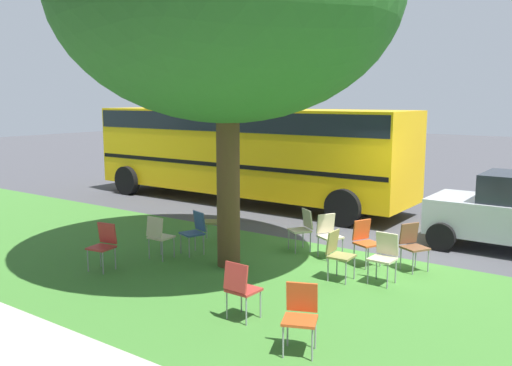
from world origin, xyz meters
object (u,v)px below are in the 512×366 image
(chair_3, at_px, (365,239))
(chair_9, at_px, (195,229))
(chair_0, at_px, (215,219))
(chair_4, at_px, (338,251))
(chair_8, at_px, (412,243))
(chair_6, at_px, (104,243))
(chair_7, at_px, (329,232))
(chair_11, at_px, (301,312))
(chair_5, at_px, (303,226))
(chair_1, at_px, (159,234))
(chair_2, at_px, (384,254))
(chair_10, at_px, (241,286))
(school_bus, at_px, (245,146))

(chair_3, relative_size, chair_9, 1.00)
(chair_0, xyz_separation_m, chair_4, (-3.46, 0.79, 0.00))
(chair_8, distance_m, chair_9, 4.32)
(chair_4, xyz_separation_m, chair_6, (3.84, 2.02, 0.00))
(chair_7, distance_m, chair_11, 4.25)
(chair_5, xyz_separation_m, chair_8, (-2.35, -0.05, 0.00))
(chair_1, height_order, chair_8, same)
(chair_2, height_order, chair_5, same)
(chair_7, xyz_separation_m, chair_8, (-1.67, -0.18, 0.00))
(chair_10, bearing_deg, chair_7, -82.50)
(chair_2, height_order, chair_4, same)
(chair_0, bearing_deg, chair_10, 134.27)
(chair_8, xyz_separation_m, chair_9, (4.03, 1.55, 0.00))
(chair_5, distance_m, chair_7, 0.69)
(chair_3, bearing_deg, chair_1, 30.07)
(chair_8, bearing_deg, chair_11, 90.05)
(school_bus, bearing_deg, chair_10, 126.14)
(chair_11, bearing_deg, chair_0, -39.31)
(chair_7, bearing_deg, chair_1, 38.00)
(chair_5, xyz_separation_m, chair_10, (-1.15, 3.70, 0.00))
(chair_3, distance_m, chair_9, 3.45)
(chair_0, bearing_deg, school_bus, -61.51)
(chair_0, distance_m, chair_9, 1.07)
(chair_8, bearing_deg, chair_5, 1.20)
(chair_8, bearing_deg, chair_4, 56.32)
(chair_0, xyz_separation_m, chair_1, (0.01, 1.75, 0.00))
(chair_0, height_order, chair_1, same)
(chair_3, height_order, school_bus, school_bus)
(chair_9, relative_size, chair_11, 1.00)
(chair_4, bearing_deg, chair_2, -156.36)
(chair_5, distance_m, school_bus, 5.82)
(chair_6, height_order, chair_7, same)
(chair_9, bearing_deg, chair_2, -171.86)
(chair_2, relative_size, chair_6, 1.00)
(chair_11, bearing_deg, chair_4, -72.31)
(chair_1, bearing_deg, chair_10, 154.95)
(chair_4, xyz_separation_m, chair_8, (-0.88, -1.32, 0.00))
(chair_2, distance_m, chair_4, 0.80)
(chair_11, xyz_separation_m, school_bus, (6.63, -7.77, 1.24))
(chair_8, bearing_deg, chair_3, 16.00)
(chair_2, bearing_deg, chair_5, -23.34)
(school_bus, bearing_deg, chair_4, 138.96)
(chair_4, bearing_deg, chair_10, 82.54)
(chair_3, xyz_separation_m, chair_7, (0.82, -0.07, 0.00))
(chair_5, distance_m, chair_8, 2.35)
(chair_2, xyz_separation_m, chair_6, (4.57, 2.34, 0.00))
(chair_11, height_order, school_bus, school_bus)
(chair_3, bearing_deg, chair_7, -4.61)
(chair_0, distance_m, chair_8, 4.37)
(school_bus, bearing_deg, chair_11, 130.48)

